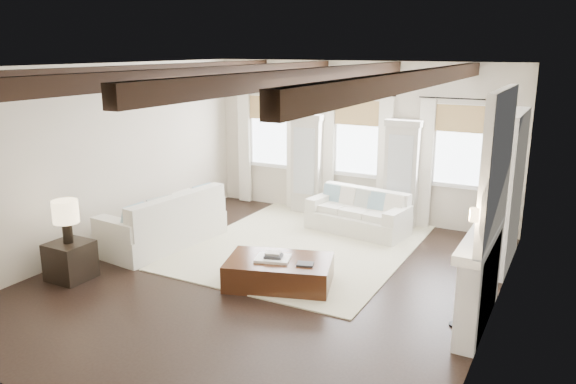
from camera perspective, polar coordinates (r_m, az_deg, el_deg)
The scene contains 16 objects.
ground at distance 8.77m, azimuth -2.16°, elevation -8.73°, with size 7.50×7.50×0.00m, color black.
room_shell at distance 8.67m, azimuth 5.00°, elevation 4.02°, with size 6.54×7.54×3.22m.
area_rug at distance 10.12m, azimuth 1.62°, elevation -5.43°, with size 3.64×4.54×0.02m, color beige.
sofa_back at distance 10.87m, azimuth 7.23°, elevation -2.33°, with size 2.00×1.13×0.81m.
sofa_left at distance 10.25m, azimuth -12.31°, elevation -3.25°, with size 1.28×2.39×0.98m.
ottoman at distance 8.46m, azimuth -0.90°, elevation -8.15°, with size 1.54×0.96×0.40m, color black.
tray at distance 8.38m, azimuth -1.54°, elevation -6.75°, with size 0.50×0.38×0.04m, color white.
book_lower at distance 8.35m, azimuth -1.49°, elevation -6.52°, with size 0.26×0.20×0.04m, color #262628.
book_upper at distance 8.37m, azimuth -1.54°, elevation -6.20°, with size 0.22×0.17×0.03m, color beige.
book_loose at distance 8.17m, azimuth 1.76°, elevation -7.34°, with size 0.24×0.18×0.03m, color #262628.
side_table_front at distance 9.26m, azimuth -21.23°, elevation -6.51°, with size 0.59×0.59×0.59m, color black.
lamp_front at distance 9.04m, azimuth -21.65°, elevation -2.10°, with size 0.38×0.38×0.66m.
side_table_back at distance 12.30m, azimuth 1.88°, elevation -0.48°, with size 0.37×0.37×0.56m, color black.
lamp_back at distance 12.14m, azimuth 1.91°, elevation 2.59°, with size 0.34×0.34×0.58m.
candlestick_near at distance 7.55m, azimuth 16.83°, elevation -10.50°, with size 0.17×0.17×0.84m.
candlestick_far at distance 8.01m, azimuth 17.54°, elevation -9.33°, with size 0.15×0.15×0.76m.
Camera 1 is at (4.07, -6.96, 3.46)m, focal length 35.00 mm.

